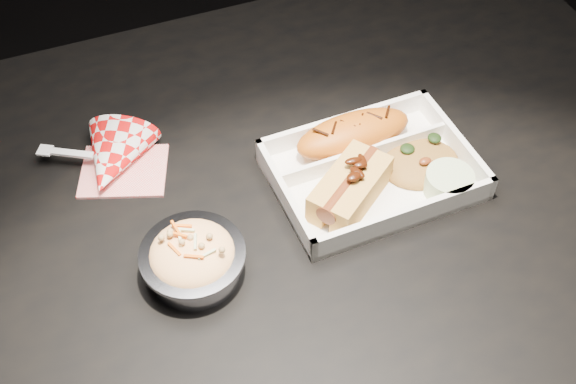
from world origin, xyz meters
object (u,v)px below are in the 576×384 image
Objects in this scene: dining_table at (270,239)px; fried_pastry at (353,133)px; food_tray at (371,173)px; napkin_fork at (113,160)px; foil_coleslaw_cup at (193,258)px; hotdog at (350,186)px.

fried_pastry is (0.13, 0.03, 0.12)m from dining_table.
napkin_fork is at bearing 154.20° from food_tray.
napkin_fork reaches higher than foil_coleslaw_cup.
foil_coleslaw_cup reaches higher than fried_pastry.
hotdog is at bearing -28.76° from dining_table.
foil_coleslaw_cup reaches higher than dining_table.
food_tray is at bearing 12.48° from foil_coleslaw_cup.
hotdog is at bearing -117.56° from fried_pastry.
food_tray is 2.10× the size of foil_coleslaw_cup.
napkin_fork is at bearing 104.41° from foil_coleslaw_cup.
hotdog is at bearing -149.23° from food_tray.
food_tray is 1.97× the size of hotdog.
food_tray is at bearing 5.52° from napkin_fork.
dining_table is 0.23m from napkin_fork.
dining_table is 9.33× the size of hotdog.
hotdog reaches higher than food_tray.
dining_table is at bearing -165.54° from fried_pastry.
foil_coleslaw_cup is (-0.25, -0.06, 0.02)m from food_tray.
fried_pastry is at bearing 26.56° from hotdog.
napkin_fork is (-0.30, 0.14, 0.01)m from food_tray.
dining_table is 7.49× the size of fried_pastry.
hotdog is 1.06× the size of foil_coleslaw_cup.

